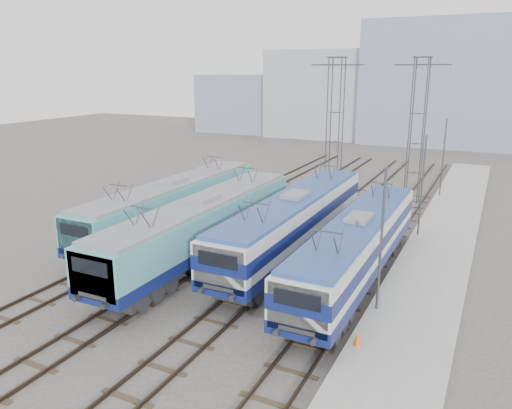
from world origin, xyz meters
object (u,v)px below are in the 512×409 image
object	(u,v)px
locomotive_center_left	(202,225)
mast_front	(381,244)
locomotive_center_right	(293,220)
mast_mid	(422,188)
catenary_tower_west	(335,123)
mast_rear	(443,159)
safety_cone	(358,339)
locomotive_far_left	(172,203)
locomotive_far_right	(357,244)
catenary_tower_east	(417,124)

from	to	relation	value
locomotive_center_left	mast_front	xyz separation A→B (m)	(10.85, -2.12, 1.23)
locomotive_center_right	mast_front	xyz separation A→B (m)	(6.35, -5.28, 1.17)
locomotive_center_left	mast_mid	xyz separation A→B (m)	(10.85, 9.88, 1.23)
mast_mid	mast_front	bearing A→B (deg)	-90.00
locomotive_center_left	catenary_tower_west	distance (m)	18.54
mast_rear	mast_front	bearing A→B (deg)	-90.00
mast_rear	safety_cone	bearing A→B (deg)	-89.90
catenary_tower_west	mast_rear	size ratio (longest dim) A/B	1.71
locomotive_center_right	mast_rear	size ratio (longest dim) A/B	2.61
locomotive_far_left	locomotive_far_right	world-z (taller)	locomotive_far_left
locomotive_center_left	catenary_tower_east	world-z (taller)	catenary_tower_east
locomotive_far_left	locomotive_center_left	xyz separation A→B (m)	(4.50, -3.35, 0.04)
locomotive_center_right	mast_front	distance (m)	8.34
locomotive_center_right	catenary_tower_east	bearing A→B (deg)	75.73
catenary_tower_west	mast_front	world-z (taller)	catenary_tower_west
locomotive_far_right	safety_cone	distance (m)	6.98
mast_front	locomotive_center_left	bearing A→B (deg)	168.93
locomotive_far_right	mast_front	bearing A→B (deg)	-58.20
locomotive_center_left	catenary_tower_east	xyz separation A→B (m)	(8.75, 19.88, 4.37)
catenary_tower_west	mast_mid	bearing A→B (deg)	-42.93
locomotive_center_left	locomotive_far_right	distance (m)	9.04
locomotive_center_left	mast_mid	distance (m)	14.72
locomotive_far_right	safety_cone	bearing A→B (deg)	-73.80
catenary_tower_east	mast_mid	xyz separation A→B (m)	(2.10, -10.00, -3.14)
locomotive_center_right	mast_rear	xyz separation A→B (m)	(6.35, 18.72, 1.17)
locomotive_far_left	mast_front	xyz separation A→B (m)	(15.35, -5.48, 1.26)
locomotive_center_left	locomotive_center_right	bearing A→B (deg)	35.09
mast_front	mast_rear	size ratio (longest dim) A/B	1.00
locomotive_center_right	safety_cone	distance (m)	11.04
catenary_tower_west	mast_mid	xyz separation A→B (m)	(8.60, -8.00, -3.14)
locomotive_far_right	mast_mid	xyz separation A→B (m)	(1.85, 9.02, 1.29)
catenary_tower_west	mast_rear	bearing A→B (deg)	24.94
mast_front	safety_cone	bearing A→B (deg)	-89.26
locomotive_center_right	locomotive_far_right	size ratio (longest dim) A/B	1.06
mast_mid	catenary_tower_east	bearing A→B (deg)	101.86
locomotive_center_left	locomotive_center_right	xyz separation A→B (m)	(4.50, 3.16, 0.06)
catenary_tower_west	locomotive_far_right	bearing A→B (deg)	-68.36
locomotive_far_left	mast_rear	bearing A→B (deg)	50.35
locomotive_far_left	mast_mid	size ratio (longest dim) A/B	2.56
catenary_tower_west	catenary_tower_east	xyz separation A→B (m)	(6.50, 2.00, 0.00)
locomotive_far_left	mast_mid	world-z (taller)	mast_mid
safety_cone	catenary_tower_west	bearing A→B (deg)	110.17
locomotive_far_left	locomotive_center_right	xyz separation A→B (m)	(9.00, -0.19, 0.10)
locomotive_far_left	safety_cone	bearing A→B (deg)	-30.36
locomotive_far_left	mast_rear	distance (m)	24.09
locomotive_center_left	locomotive_far_right	bearing A→B (deg)	5.47
locomotive_far_right	catenary_tower_east	bearing A→B (deg)	90.75
locomotive_center_left	catenary_tower_east	bearing A→B (deg)	66.24
mast_rear	locomotive_far_left	bearing A→B (deg)	-129.65
safety_cone	mast_rear	bearing A→B (deg)	90.10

